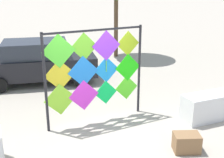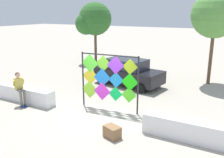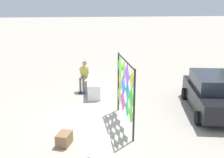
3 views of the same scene
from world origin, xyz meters
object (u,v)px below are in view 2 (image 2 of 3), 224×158
(parked_car, at_px, (128,72))
(cardboard_box_large, at_px, (112,132))
(seated_vendor, at_px, (20,86))
(tree_far_right, at_px, (94,20))
(tree_broadleaf, at_px, (214,16))
(kite_display_rack, at_px, (108,77))

(parked_car, relative_size, cardboard_box_large, 7.46)
(seated_vendor, relative_size, cardboard_box_large, 2.73)
(seated_vendor, height_order, tree_far_right, tree_far_right)
(seated_vendor, distance_m, cardboard_box_large, 5.37)
(seated_vendor, relative_size, tree_broadleaf, 0.29)
(kite_display_rack, xyz_separation_m, tree_broadleaf, (3.34, 6.62, 2.58))
(kite_display_rack, distance_m, cardboard_box_large, 2.94)
(tree_broadleaf, bearing_deg, parked_car, -146.88)
(tree_far_right, distance_m, tree_broadleaf, 9.91)
(kite_display_rack, relative_size, parked_car, 0.65)
(kite_display_rack, xyz_separation_m, cardboard_box_large, (1.41, -2.23, -1.29))
(seated_vendor, height_order, parked_car, parked_car)
(kite_display_rack, relative_size, tree_broadleaf, 0.51)
(tree_far_right, height_order, tree_broadleaf, tree_broadleaf)
(cardboard_box_large, xyz_separation_m, tree_far_right, (-7.72, 11.05, 3.44))
(seated_vendor, bearing_deg, kite_display_rack, 22.01)
(tree_far_right, relative_size, tree_broadleaf, 0.93)
(kite_display_rack, distance_m, tree_far_right, 11.06)
(kite_display_rack, relative_size, tree_far_right, 0.55)
(parked_car, height_order, cardboard_box_large, parked_car)
(seated_vendor, distance_m, tree_broadleaf, 11.35)
(cardboard_box_large, height_order, tree_broadleaf, tree_broadleaf)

